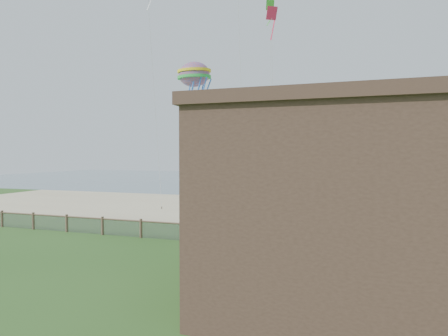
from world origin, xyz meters
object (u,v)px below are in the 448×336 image
(motel, at_px, (428,210))
(octopus_kite, at_px, (194,93))
(picnic_table, at_px, (267,244))
(chainlink_fence, at_px, (182,232))

(motel, distance_m, octopus_kite, 26.09)
(motel, height_order, picnic_table, motel)
(motel, distance_m, picnic_table, 9.93)
(motel, bearing_deg, chainlink_fence, 151.70)
(chainlink_fence, height_order, motel, motel)
(chainlink_fence, relative_size, picnic_table, 17.76)
(chainlink_fence, height_order, picnic_table, chainlink_fence)
(picnic_table, relative_size, octopus_kite, 0.30)
(picnic_table, bearing_deg, chainlink_fence, -171.14)
(motel, relative_size, picnic_table, 7.36)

